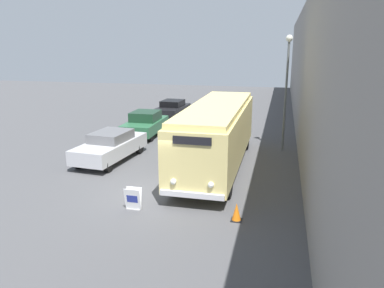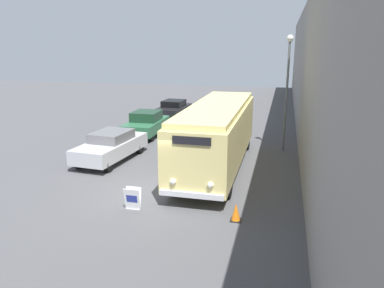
# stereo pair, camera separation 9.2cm
# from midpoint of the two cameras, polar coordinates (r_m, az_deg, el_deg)

# --- Properties ---
(ground_plane) EXTENTS (80.00, 80.00, 0.00)m
(ground_plane) POSITION_cam_midpoint_polar(r_m,az_deg,el_deg) (14.92, -5.85, -7.61)
(ground_plane) COLOR #4C4C4F
(building_wall_right) EXTENTS (0.30, 60.00, 8.06)m
(building_wall_right) POSITION_cam_midpoint_polar(r_m,az_deg,el_deg) (23.03, 16.91, 10.15)
(building_wall_right) COLOR gray
(building_wall_right) RESTS_ON ground_plane
(vintage_bus) EXTENTS (2.46, 10.02, 3.04)m
(vintage_bus) POSITION_cam_midpoint_polar(r_m,az_deg,el_deg) (17.56, 3.99, 1.79)
(vintage_bus) COLOR black
(vintage_bus) RESTS_ON ground_plane
(sign_board) EXTENTS (0.58, 0.30, 0.80)m
(sign_board) POSITION_cam_midpoint_polar(r_m,az_deg,el_deg) (13.60, -8.83, -8.25)
(sign_board) COLOR gray
(sign_board) RESTS_ON ground_plane
(streetlamp) EXTENTS (0.36, 0.36, 6.19)m
(streetlamp) POSITION_cam_midpoint_polar(r_m,az_deg,el_deg) (20.71, 14.50, 9.86)
(streetlamp) COLOR #595E60
(streetlamp) RESTS_ON ground_plane
(parked_car_near) EXTENTS (2.26, 4.76, 1.48)m
(parked_car_near) POSITION_cam_midpoint_polar(r_m,az_deg,el_deg) (19.26, -12.09, -0.25)
(parked_car_near) COLOR black
(parked_car_near) RESTS_ON ground_plane
(parked_car_mid) EXTENTS (1.97, 4.18, 1.55)m
(parked_car_mid) POSITION_cam_midpoint_polar(r_m,az_deg,el_deg) (24.26, -6.89, 3.12)
(parked_car_mid) COLOR black
(parked_car_mid) RESTS_ON ground_plane
(parked_car_far) EXTENTS (2.04, 4.17, 1.40)m
(parked_car_far) POSITION_cam_midpoint_polar(r_m,az_deg,el_deg) (30.01, -2.76, 5.37)
(parked_car_far) COLOR black
(parked_car_far) RESTS_ON ground_plane
(traffic_cone) EXTENTS (0.36, 0.36, 0.62)m
(traffic_cone) POSITION_cam_midpoint_polar(r_m,az_deg,el_deg) (12.72, 6.91, -10.27)
(traffic_cone) COLOR black
(traffic_cone) RESTS_ON ground_plane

